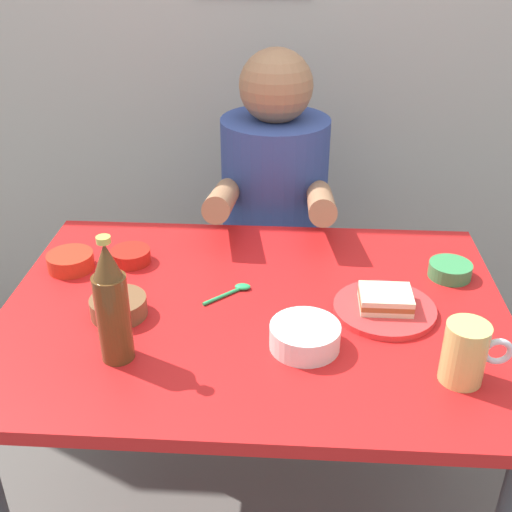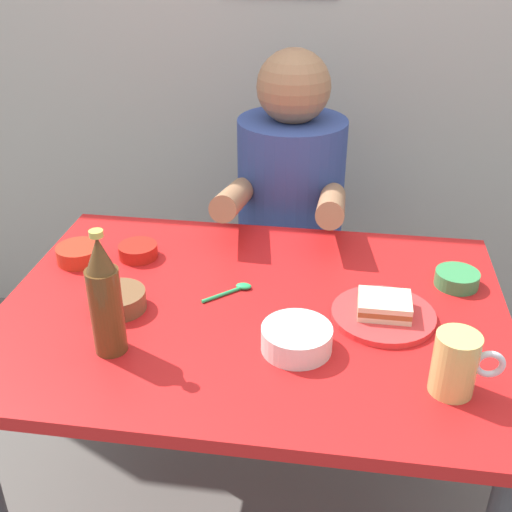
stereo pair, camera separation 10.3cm
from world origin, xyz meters
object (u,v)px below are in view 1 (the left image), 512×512
object	(u,v)px
beer_mug	(466,353)
beer_bottle	(112,306)
plate_orange	(384,308)
sandwich	(385,298)
condiment_bowl_brown	(118,306)
person_seated	(274,187)
dining_table	(255,342)
stool	(273,301)

from	to	relation	value
beer_mug	beer_bottle	world-z (taller)	beer_bottle
plate_orange	sandwich	distance (m)	0.02
beer_bottle	condiment_bowl_brown	bearing A→B (deg)	103.60
person_seated	plate_orange	bearing A→B (deg)	-67.10
person_seated	condiment_bowl_brown	world-z (taller)	person_seated
beer_bottle	condiment_bowl_brown	size ratio (longest dim) A/B	2.18
dining_table	beer_bottle	world-z (taller)	beer_bottle
sandwich	beer_mug	bearing A→B (deg)	-61.91
stool	beer_mug	bearing A→B (deg)	-65.99
plate_orange	condiment_bowl_brown	size ratio (longest dim) A/B	1.83
sandwich	dining_table	bearing A→B (deg)	-179.41
stool	beer_bottle	world-z (taller)	beer_bottle
sandwich	plate_orange	bearing A→B (deg)	90.00
plate_orange	stool	bearing A→B (deg)	112.53
sandwich	beer_mug	size ratio (longest dim) A/B	0.87
stool	beer_mug	size ratio (longest dim) A/B	3.57
dining_table	condiment_bowl_brown	bearing A→B (deg)	-170.57
dining_table	beer_mug	bearing A→B (deg)	-28.45
stool	sandwich	xyz separation A→B (m)	(0.26, -0.63, 0.42)
person_seated	beer_mug	xyz separation A→B (m)	(0.38, -0.83, 0.03)
dining_table	beer_bottle	distance (m)	0.38
condiment_bowl_brown	person_seated	bearing A→B (deg)	65.30
plate_orange	beer_mug	xyz separation A→B (m)	(0.12, -0.22, 0.05)
sandwich	beer_bottle	world-z (taller)	beer_bottle
dining_table	stool	bearing A→B (deg)	88.18
sandwich	person_seated	bearing A→B (deg)	112.90
dining_table	person_seated	world-z (taller)	person_seated
beer_mug	beer_bottle	bearing A→B (deg)	177.71
stool	person_seated	distance (m)	0.42
stool	plate_orange	xyz separation A→B (m)	(0.26, -0.63, 0.40)
plate_orange	beer_mug	distance (m)	0.25
person_seated	beer_mug	distance (m)	0.92
sandwich	beer_bottle	bearing A→B (deg)	-160.20
person_seated	sandwich	world-z (taller)	person_seated
plate_orange	dining_table	bearing A→B (deg)	-179.41
beer_bottle	stool	bearing A→B (deg)	71.60
beer_bottle	plate_orange	bearing A→B (deg)	19.80
person_seated	plate_orange	world-z (taller)	person_seated
person_seated	plate_orange	distance (m)	0.67
person_seated	beer_mug	bearing A→B (deg)	-65.70
stool	plate_orange	world-z (taller)	plate_orange
dining_table	sandwich	distance (m)	0.31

